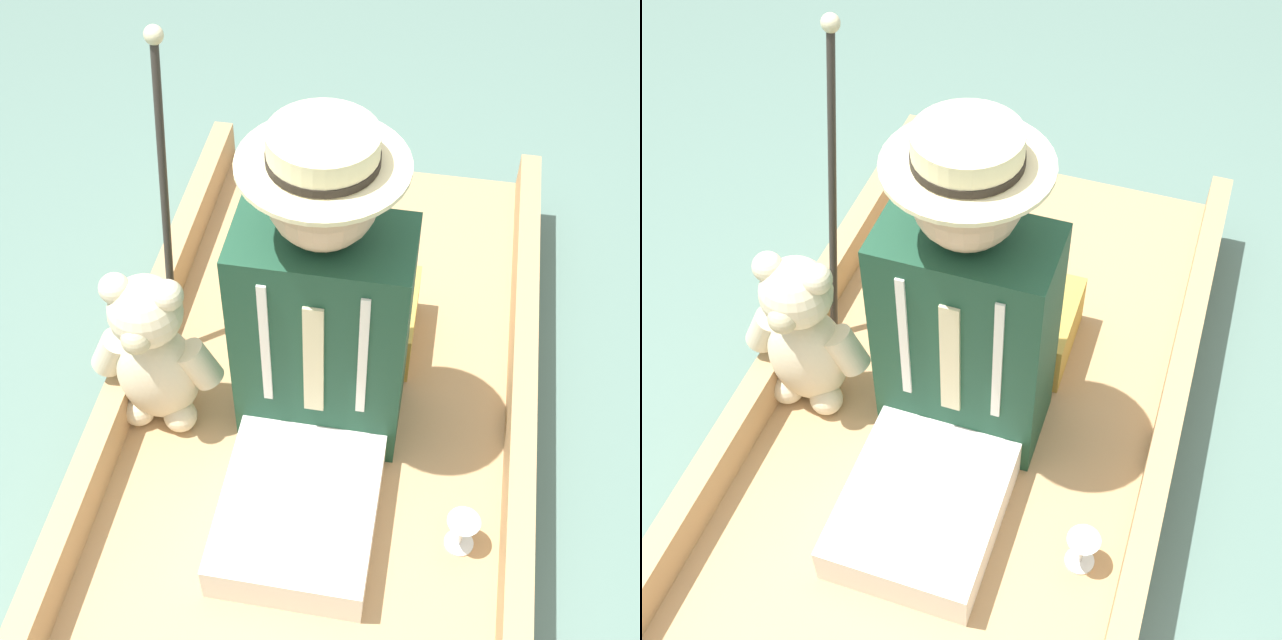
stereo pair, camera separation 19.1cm
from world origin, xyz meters
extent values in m
plane|color=slate|center=(0.00, 0.00, 0.00)|extent=(16.00, 16.00, 0.00)
cube|color=tan|center=(0.00, 0.00, 0.06)|extent=(1.04, 2.43, 0.13)
cube|color=tan|center=(-0.49, 0.00, 0.18)|extent=(0.06, 2.43, 0.11)
cube|color=tan|center=(0.49, 0.00, 0.18)|extent=(0.06, 2.43, 0.11)
cube|color=#B7933D|center=(-0.01, -0.49, 0.20)|extent=(0.39, 0.27, 0.16)
cube|color=white|center=(-0.01, 0.10, 0.18)|extent=(0.34, 0.41, 0.11)
cube|color=#19422D|center=(-0.01, -0.22, 0.43)|extent=(0.38, 0.22, 0.61)
cube|color=beige|center=(-0.01, -0.10, 0.48)|extent=(0.04, 0.01, 0.34)
cube|color=white|center=(-0.11, -0.10, 0.51)|extent=(0.02, 0.01, 0.37)
cube|color=white|center=(0.10, -0.10, 0.51)|extent=(0.02, 0.01, 0.37)
sphere|color=tan|center=(-0.01, -0.22, 0.85)|extent=(0.22, 0.22, 0.22)
cylinder|color=beige|center=(-0.01, -0.22, 0.92)|extent=(0.33, 0.33, 0.01)
cylinder|color=beige|center=(-0.01, -0.22, 0.96)|extent=(0.21, 0.21, 0.07)
cylinder|color=black|center=(-0.01, -0.22, 0.94)|extent=(0.21, 0.21, 0.02)
ellipsoid|color=beige|center=(0.39, -0.17, 0.27)|extent=(0.20, 0.17, 0.30)
sphere|color=beige|center=(0.39, -0.17, 0.49)|extent=(0.17, 0.17, 0.17)
sphere|color=tan|center=(0.39, -0.10, 0.48)|extent=(0.07, 0.07, 0.07)
sphere|color=beige|center=(0.33, -0.17, 0.55)|extent=(0.07, 0.07, 0.07)
sphere|color=beige|center=(0.45, -0.17, 0.55)|extent=(0.07, 0.07, 0.07)
cylinder|color=beige|center=(0.28, -0.17, 0.33)|extent=(0.11, 0.08, 0.13)
cylinder|color=beige|center=(0.49, -0.17, 0.33)|extent=(0.11, 0.08, 0.13)
sphere|color=beige|center=(0.33, -0.13, 0.16)|extent=(0.08, 0.08, 0.08)
sphere|color=beige|center=(0.44, -0.13, 0.16)|extent=(0.08, 0.08, 0.08)
cylinder|color=silver|center=(-0.37, 0.08, 0.13)|extent=(0.07, 0.07, 0.01)
cylinder|color=silver|center=(-0.37, 0.08, 0.16)|extent=(0.01, 0.01, 0.06)
cone|color=silver|center=(-0.37, 0.08, 0.21)|extent=(0.07, 0.07, 0.03)
cylinder|color=#2D2823|center=(0.42, -0.46, 0.54)|extent=(0.02, 0.22, 0.82)
sphere|color=beige|center=(0.42, -0.55, 0.95)|extent=(0.04, 0.04, 0.04)
camera|label=1|loc=(-0.22, 1.07, 1.96)|focal=50.00mm
camera|label=2|loc=(-0.41, 1.02, 1.96)|focal=50.00mm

